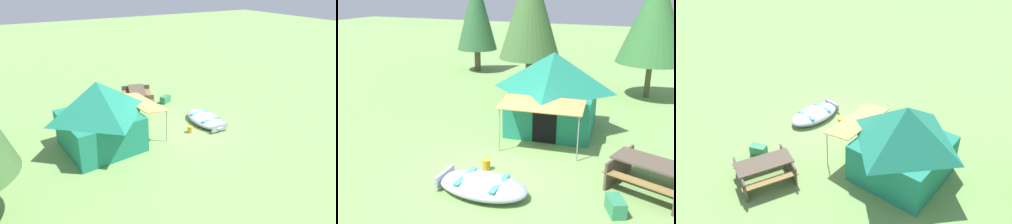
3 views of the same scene
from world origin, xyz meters
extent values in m
plane|color=#78A257|center=(0.00, 0.00, 0.00)|extent=(80.00, 80.00, 0.00)
ellipsoid|color=#A1A8BE|center=(0.17, -1.18, 0.20)|extent=(2.30, 1.28, 0.40)
ellipsoid|color=#383B42|center=(0.17, -1.18, 0.23)|extent=(2.11, 1.13, 0.14)
cube|color=#46B2A0|center=(0.62, -1.17, 0.36)|extent=(0.14, 0.97, 0.04)
cube|color=#46B2A0|center=(-0.29, -1.18, 0.36)|extent=(0.14, 0.97, 0.04)
cube|color=#A1A8BE|center=(-0.89, -1.18, 0.22)|extent=(0.08, 0.81, 0.30)
cube|color=#208266|center=(0.45, 3.63, 0.70)|extent=(3.04, 2.96, 1.40)
pyramid|color=#208266|center=(0.45, 3.63, 2.05)|extent=(3.28, 3.20, 1.29)
cube|color=black|center=(0.59, 2.29, 0.59)|extent=(0.76, 0.11, 1.12)
cube|color=tan|center=(0.65, 1.77, 1.45)|extent=(2.59, 1.31, 0.19)
cylinder|color=gray|center=(1.85, 1.45, 0.67)|extent=(0.04, 0.04, 1.33)
cylinder|color=gray|center=(-0.46, 1.20, 0.67)|extent=(0.04, 0.04, 1.33)
cube|color=brown|center=(3.87, 0.56, 0.75)|extent=(2.00, 1.36, 0.04)
cube|color=olive|center=(4.06, 1.16, 0.47)|extent=(1.83, 0.82, 0.04)
cube|color=olive|center=(3.67, -0.04, 0.47)|extent=(1.83, 0.82, 0.04)
cube|color=brown|center=(4.65, 0.31, 0.36)|extent=(0.53, 1.47, 0.73)
cube|color=brown|center=(3.09, 0.82, 0.36)|extent=(0.53, 1.47, 0.73)
cube|color=#328959|center=(3.24, -0.79, 0.18)|extent=(0.54, 0.66, 0.37)
cylinder|color=orange|center=(-0.28, -0.05, 0.14)|extent=(0.25, 0.25, 0.29)
camera|label=1|loc=(-9.95, 6.48, 6.15)|focal=32.41mm
camera|label=2|loc=(3.88, -8.32, 4.79)|focal=40.30mm
camera|label=3|loc=(8.46, 8.81, 8.32)|focal=38.23mm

